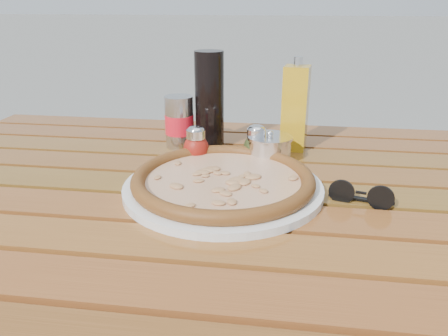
# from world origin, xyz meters

# --- Properties ---
(table) EXTENTS (1.40, 0.90, 0.75)m
(table) POSITION_xyz_m (0.00, -0.00, 0.67)
(table) COLOR #381E0C
(table) RESTS_ON ground
(plate) EXTENTS (0.42, 0.42, 0.01)m
(plate) POSITION_xyz_m (0.00, -0.02, 0.76)
(plate) COLOR silver
(plate) RESTS_ON table
(pizza) EXTENTS (0.40, 0.40, 0.03)m
(pizza) POSITION_xyz_m (0.00, -0.02, 0.77)
(pizza) COLOR beige
(pizza) RESTS_ON plate
(pepper_shaker) EXTENTS (0.06, 0.06, 0.08)m
(pepper_shaker) POSITION_xyz_m (-0.07, 0.12, 0.79)
(pepper_shaker) COLOR #A11D12
(pepper_shaker) RESTS_ON table
(oregano_shaker) EXTENTS (0.07, 0.07, 0.08)m
(oregano_shaker) POSITION_xyz_m (0.05, 0.15, 0.79)
(oregano_shaker) COLOR #323C18
(oregano_shaker) RESTS_ON table
(dark_bottle) EXTENTS (0.07, 0.07, 0.22)m
(dark_bottle) POSITION_xyz_m (-0.06, 0.23, 0.86)
(dark_bottle) COLOR black
(dark_bottle) RESTS_ON table
(soda_can) EXTENTS (0.07, 0.07, 0.12)m
(soda_can) POSITION_xyz_m (-0.13, 0.22, 0.81)
(soda_can) COLOR #BBBBC0
(soda_can) RESTS_ON table
(olive_oil_cruet) EXTENTS (0.06, 0.06, 0.21)m
(olive_oil_cruet) POSITION_xyz_m (0.13, 0.24, 0.85)
(olive_oil_cruet) COLOR #BB8B13
(olive_oil_cruet) RESTS_ON table
(parmesan_tin) EXTENTS (0.10, 0.10, 0.07)m
(parmesan_tin) POSITION_xyz_m (0.08, 0.14, 0.78)
(parmesan_tin) COLOR silver
(parmesan_tin) RESTS_ON table
(sunglasses) EXTENTS (0.11, 0.04, 0.04)m
(sunglasses) POSITION_xyz_m (0.24, -0.04, 0.77)
(sunglasses) COLOR black
(sunglasses) RESTS_ON table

